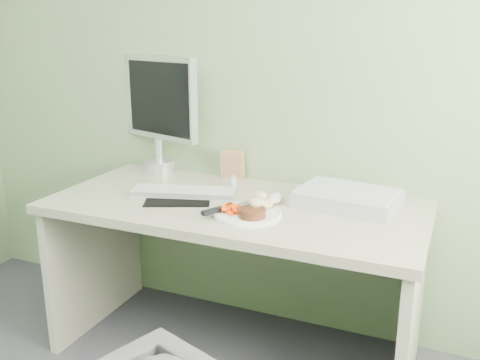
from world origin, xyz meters
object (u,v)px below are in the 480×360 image
at_px(plate, 248,215).
at_px(scanner, 348,199).
at_px(desk, 235,242).
at_px(monitor, 160,108).

bearing_deg(plate, scanner, 39.36).
bearing_deg(plate, desk, 130.92).
height_order(plate, scanner, scanner).
bearing_deg(monitor, scanner, 7.35).
height_order(plate, monitor, monitor).
distance_m(plate, scanner, 0.44).
height_order(desk, monitor, monitor).
xyz_separation_m(desk, plate, (0.12, -0.14, 0.19)).
xyz_separation_m(plate, monitor, (-0.67, 0.45, 0.32)).
relative_size(desk, scanner, 3.90).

